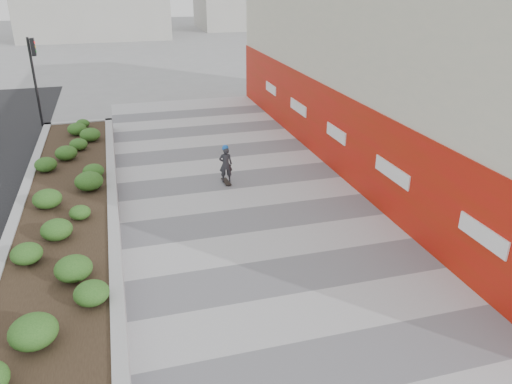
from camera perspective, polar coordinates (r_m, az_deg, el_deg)
ground at (r=11.31m, az=7.00°, el=-14.20°), size 160.00×160.00×0.00m
walkway at (r=13.62m, az=2.19°, el=-6.75°), size 8.00×36.00×0.01m
building at (r=20.37m, az=16.50°, el=14.60°), size 6.04×24.08×8.00m
planter at (r=16.57m, az=-20.74°, el=-0.93°), size 3.00×18.00×0.90m
traffic_signal_near at (r=26.20m, az=-24.00°, el=12.73°), size 0.33×0.28×4.20m
manhole_cover at (r=13.76m, az=4.18°, el=-6.45°), size 0.44×0.44×0.01m
skateboarder at (r=17.61m, az=-3.48°, el=3.21°), size 0.50×0.73×1.44m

